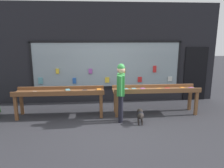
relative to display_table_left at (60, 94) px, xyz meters
name	(u,v)px	position (x,y,z in m)	size (l,w,h in m)	color
ground_plane	(110,125)	(1.54, -0.84, -0.73)	(40.00, 40.00, 0.00)	#2D2D33
shopfront_facade	(107,54)	(1.58, 1.55, 1.09)	(8.51, 0.29, 3.71)	black
display_table_left	(60,94)	(0.00, 0.00, 0.00)	(2.78, 0.70, 0.90)	brown
display_table_right	(155,92)	(3.07, 0.00, 0.01)	(2.78, 0.65, 0.91)	brown
person_browsing	(121,88)	(1.87, -0.59, 0.30)	(0.29, 0.68, 1.75)	black
small_dog	(140,115)	(2.42, -0.79, -0.47)	(0.25, 0.55, 0.39)	black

